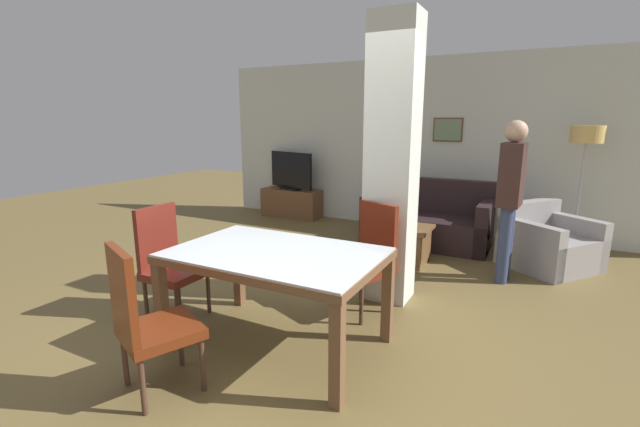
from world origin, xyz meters
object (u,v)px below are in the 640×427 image
object	(u,v)px
dining_table	(276,270)
dining_chair_far_right	(369,255)
dining_chair_near_left	(145,318)
bottle	(411,221)
standing_person	(510,190)
dining_chair_head_left	(168,259)
sofa	(428,222)
tv_stand	(291,203)
coffee_table	(402,244)
tv_screen	(291,171)
floor_lamp	(586,146)
armchair	(548,245)

from	to	relation	value
dining_table	dining_chair_far_right	xyz separation A→B (m)	(0.39, 0.95, -0.09)
dining_chair_near_left	bottle	bearing A→B (deg)	99.42
standing_person	dining_chair_head_left	bearing A→B (deg)	136.47
dining_chair_far_right	standing_person	world-z (taller)	standing_person
sofa	tv_stand	world-z (taller)	sofa
dining_table	coffee_table	size ratio (longest dim) A/B	2.31
dining_table	tv_screen	xyz separation A→B (m)	(-2.30, 3.99, 0.21)
coffee_table	dining_chair_far_right	bearing A→B (deg)	-85.12
floor_lamp	sofa	bearing A→B (deg)	-167.14
sofa	standing_person	distance (m)	1.71
dining_chair_far_right	floor_lamp	bearing A→B (deg)	-99.56
dining_table	armchair	bearing A→B (deg)	58.50
dining_chair_near_left	dining_chair_head_left	distance (m)	1.19
dining_chair_near_left	armchair	distance (m)	4.58
dining_chair_head_left	bottle	xyz separation A→B (m)	(1.57, 2.30, 0.04)
sofa	standing_person	bearing A→B (deg)	135.81
armchair	tv_screen	xyz separation A→B (m)	(-4.18, 0.92, 0.56)
bottle	standing_person	xyz separation A→B (m)	(1.05, 0.04, 0.44)
tv_stand	standing_person	xyz separation A→B (m)	(3.76, -1.65, 0.76)
dining_chair_far_right	tv_stand	distance (m)	4.07
dining_chair_head_left	sofa	world-z (taller)	dining_chair_head_left
dining_chair_head_left	coffee_table	size ratio (longest dim) A/B	1.46
coffee_table	tv_stand	distance (m)	3.00
sofa	bottle	size ratio (longest dim) A/B	5.88
dining_chair_head_left	armchair	bearing A→B (deg)	135.27
tv_stand	armchair	bearing A→B (deg)	-12.44
tv_screen	armchair	bearing A→B (deg)	-175.46
armchair	coffee_table	world-z (taller)	armchair
dining_table	standing_person	xyz separation A→B (m)	(1.45, 2.34, 0.39)
dining_chair_near_left	floor_lamp	distance (m)	5.48
dining_chair_far_right	sofa	xyz separation A→B (m)	(-0.05, 2.47, -0.23)
tv_stand	tv_screen	world-z (taller)	tv_screen
dining_chair_near_left	sofa	size ratio (longest dim) A/B	0.58
bottle	floor_lamp	size ratio (longest dim) A/B	0.17
sofa	armchair	world-z (taller)	sofa
dining_table	coffee_table	bearing A→B (deg)	83.82
dining_chair_far_right	tv_screen	xyz separation A→B (m)	(-2.69, 3.04, 0.31)
dining_chair_far_right	dining_chair_near_left	size ratio (longest dim) A/B	1.00
dining_chair_head_left	coffee_table	distance (m)	2.83
sofa	armchair	bearing A→B (deg)	167.12
dining_chair_near_left	armchair	xyz separation A→B (m)	(2.27, 3.97, -0.26)
dining_chair_far_right	sofa	bearing A→B (deg)	-66.50
floor_lamp	standing_person	world-z (taller)	standing_person
coffee_table	floor_lamp	distance (m)	2.67
dining_chair_near_left	floor_lamp	size ratio (longest dim) A/B	0.60
dining_chair_head_left	bottle	world-z (taller)	dining_chair_head_left
sofa	floor_lamp	world-z (taller)	floor_lamp
armchair	tv_screen	size ratio (longest dim) A/B	1.24
tv_stand	floor_lamp	xyz separation A→B (m)	(4.50, -0.15, 1.18)
dining_chair_head_left	armchair	world-z (taller)	dining_chair_head_left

